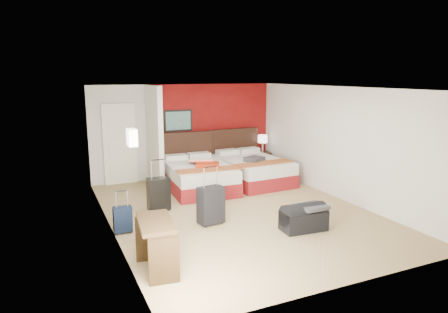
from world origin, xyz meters
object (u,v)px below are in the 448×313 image
bed_left (199,177)px  nightstand (262,162)px  table_lamp (263,144)px  suitcase_charcoal (211,206)px  duffel_bag (304,219)px  bed_right (252,171)px  red_suitcase_open (204,163)px  desk (156,246)px  suitcase_navy (123,221)px  suitcase_black (159,195)px

bed_left → nightstand: size_ratio=3.59×
table_lamp → suitcase_charcoal: (-2.94, -3.25, -0.48)m
table_lamp → duffel_bag: (-1.54, -4.21, -0.62)m
bed_right → duffel_bag: 3.37m
bed_left → bed_right: 1.49m
bed_right → table_lamp: table_lamp is taller
red_suitcase_open → duffel_bag: red_suitcase_open is taller
bed_right → duffel_bag: size_ratio=2.60×
desk → bed_right: bearing=53.5°
table_lamp → duffel_bag: table_lamp is taller
bed_left → desk: bearing=-115.4°
bed_left → suitcase_charcoal: 2.35m
nightstand → duffel_bag: size_ratio=0.72×
table_lamp → suitcase_navy: 5.46m
bed_left → suitcase_navy: bed_left is taller
red_suitcase_open → suitcase_charcoal: red_suitcase_open is taller
red_suitcase_open → suitcase_black: (-1.41, -1.03, -0.34)m
bed_right → suitcase_charcoal: (-2.12, -2.33, 0.03)m
red_suitcase_open → desk: 4.18m
table_lamp → suitcase_navy: (-4.53, -3.00, -0.60)m
red_suitcase_open → suitcase_navy: 3.04m
red_suitcase_open → suitcase_black: 1.78m
bed_left → suitcase_black: (-1.31, -1.13, 0.02)m
table_lamp → nightstand: bearing=0.0°
duffel_bag → bed_right: bearing=81.8°
suitcase_black → suitcase_navy: size_ratio=1.48×
nightstand → suitcase_black: size_ratio=0.87×
nightstand → desk: 6.38m
duffel_bag → desk: 2.86m
bed_left → suitcase_navy: 3.00m
duffel_bag → nightstand: bearing=73.9°
bed_right → desk: size_ratio=2.28×
bed_right → table_lamp: bearing=44.7°
suitcase_charcoal → desk: (-1.42, -1.41, 0.04)m
bed_left → red_suitcase_open: bearing=-41.3°
suitcase_black → duffel_bag: size_ratio=0.83×
suitcase_black → suitcase_charcoal: suitcase_charcoal is taller
red_suitcase_open → suitcase_black: size_ratio=1.15×
red_suitcase_open → suitcase_black: red_suitcase_open is taller
suitcase_navy → desk: desk is taller
red_suitcase_open → suitcase_navy: red_suitcase_open is taller
red_suitcase_open → desk: bearing=-98.7°
suitcase_charcoal → desk: size_ratio=0.75×
nightstand → duffel_bag: nightstand is taller
suitcase_navy → bed_left: bearing=44.7°
red_suitcase_open → nightstand: red_suitcase_open is taller
table_lamp → desk: 6.39m
table_lamp → suitcase_charcoal: table_lamp is taller
red_suitcase_open → desk: (-2.14, -3.57, -0.29)m
bed_right → suitcase_navy: bed_right is taller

